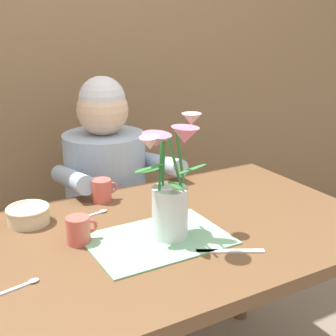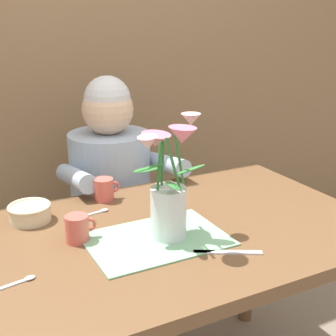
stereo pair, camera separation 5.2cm
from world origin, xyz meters
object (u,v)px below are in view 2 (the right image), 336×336
at_px(dinner_knife, 228,252).
at_px(tea_cup, 104,189).
at_px(ceramic_mug, 78,229).
at_px(ceramic_bowl, 30,212).
at_px(flower_vase, 168,189).
at_px(seated_person, 112,209).

height_order(dinner_knife, tea_cup, tea_cup).
bearing_deg(ceramic_mug, ceramic_bowl, 114.49).
height_order(flower_vase, ceramic_bowl, flower_vase).
bearing_deg(seated_person, tea_cup, -110.99).
height_order(ceramic_bowl, ceramic_mug, ceramic_mug).
bearing_deg(ceramic_mug, dinner_knife, -37.00).
relative_size(seated_person, dinner_knife, 5.97).
distance_m(dinner_knife, ceramic_mug, 0.43).
relative_size(flower_vase, dinner_knife, 1.88).
xyz_separation_m(flower_vase, tea_cup, (-0.07, 0.36, -0.11)).
bearing_deg(flower_vase, seated_person, 83.97).
distance_m(seated_person, ceramic_bowl, 0.58).
bearing_deg(dinner_knife, ceramic_mug, 171.64).
xyz_separation_m(ceramic_bowl, ceramic_mug, (0.09, -0.21, 0.01)).
xyz_separation_m(dinner_knife, ceramic_mug, (-0.34, 0.26, 0.04)).
xyz_separation_m(dinner_knife, tea_cup, (-0.17, 0.52, 0.04)).
distance_m(flower_vase, ceramic_bowl, 0.47).
distance_m(flower_vase, tea_cup, 0.38).
distance_m(ceramic_bowl, dinner_knife, 0.64).
bearing_deg(flower_vase, dinner_knife, -57.93).
height_order(flower_vase, dinner_knife, flower_vase).
bearing_deg(tea_cup, dinner_knife, -72.15).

